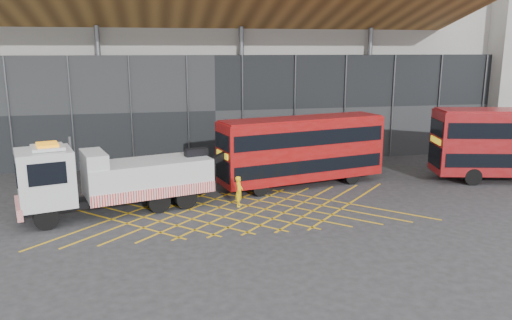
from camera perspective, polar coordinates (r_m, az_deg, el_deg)
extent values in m
plane|color=#29292C|center=(26.47, -5.74, -6.06)|extent=(120.00, 120.00, 0.00)
cube|color=gold|center=(26.45, -16.20, -6.52)|extent=(7.16, 7.16, 0.01)
cube|color=gold|center=(26.45, -16.20, -6.52)|extent=(7.16, 7.16, 0.01)
cube|color=gold|center=(26.36, -12.71, -6.39)|extent=(7.16, 7.16, 0.01)
cube|color=gold|center=(26.36, -12.71, -6.39)|extent=(7.16, 7.16, 0.01)
cube|color=gold|center=(26.36, -9.22, -6.23)|extent=(7.16, 7.16, 0.01)
cube|color=gold|center=(26.36, -9.22, -6.23)|extent=(7.16, 7.16, 0.01)
cube|color=gold|center=(26.47, -5.74, -6.05)|extent=(7.16, 7.16, 0.01)
cube|color=gold|center=(26.47, -5.74, -6.05)|extent=(7.16, 7.16, 0.01)
cube|color=gold|center=(26.67, -2.30, -5.85)|extent=(7.16, 7.16, 0.01)
cube|color=gold|center=(26.67, -2.30, -5.85)|extent=(7.16, 7.16, 0.01)
cube|color=gold|center=(26.96, 1.07, -5.64)|extent=(7.16, 7.16, 0.01)
cube|color=gold|center=(26.96, 1.07, -5.64)|extent=(7.16, 7.16, 0.01)
cube|color=gold|center=(27.34, 4.36, -5.41)|extent=(7.16, 7.16, 0.01)
cube|color=gold|center=(27.34, 4.36, -5.41)|extent=(7.16, 7.16, 0.01)
cube|color=gold|center=(27.81, 7.54, -5.17)|extent=(7.16, 7.16, 0.01)
cube|color=gold|center=(27.81, 7.54, -5.17)|extent=(7.16, 7.16, 0.01)
cube|color=gold|center=(28.37, 10.60, -4.92)|extent=(7.16, 7.16, 0.01)
cube|color=gold|center=(28.37, 10.60, -4.92)|extent=(7.16, 7.16, 0.01)
cube|color=gray|center=(44.20, -6.06, 13.25)|extent=(55.00, 14.00, 18.00)
cube|color=black|center=(37.21, -4.74, 5.70)|extent=(55.00, 0.80, 8.00)
cylinder|color=#595B60|center=(36.79, -17.27, 6.67)|extent=(0.36, 0.36, 10.00)
cylinder|color=#595B60|center=(37.20, -1.64, 7.28)|extent=(0.36, 0.36, 10.00)
cylinder|color=#595B60|center=(40.17, 12.66, 7.38)|extent=(0.36, 0.36, 10.00)
cube|color=black|center=(27.37, -15.10, -4.18)|extent=(9.99, 3.73, 0.37)
cube|color=silver|center=(26.51, -22.91, -1.85)|extent=(3.16, 3.24, 2.76)
cube|color=black|center=(26.35, -25.79, -1.13)|extent=(0.68, 2.26, 1.17)
cube|color=red|center=(26.82, -25.48, -5.00)|extent=(1.00, 2.73, 0.58)
cube|color=orange|center=(26.20, -22.75, 1.64)|extent=(1.26, 1.48, 0.13)
cube|color=silver|center=(27.44, -12.20, -1.81)|extent=(7.04, 4.32, 1.70)
cube|color=red|center=(26.34, -11.35, -3.81)|extent=(6.35, 1.83, 0.58)
cube|color=silver|center=(26.61, -18.05, 0.11)|extent=(1.70, 2.74, 0.74)
cube|color=black|center=(28.02, -6.86, 0.80)|extent=(1.37, 0.85, 0.53)
cube|color=black|center=(28.51, -4.83, -0.04)|extent=(2.33, 0.98, 1.15)
cylinder|color=black|center=(25.88, -22.85, -6.10)|extent=(1.22, 0.67, 1.17)
cylinder|color=black|center=(28.01, -23.24, -4.75)|extent=(1.22, 0.67, 1.17)
cylinder|color=black|center=(27.19, -8.00, -4.32)|extent=(1.22, 0.67, 1.17)
cylinder|color=black|center=(29.23, -9.46, -3.18)|extent=(1.22, 0.67, 1.17)
cylinder|color=#595B60|center=(27.54, -20.35, 0.11)|extent=(0.15, 0.15, 2.33)
cube|color=maroon|center=(31.18, 5.29, 1.30)|extent=(10.84, 4.73, 3.73)
cube|color=black|center=(31.36, 5.25, -0.26)|extent=(10.45, 4.70, 0.82)
cube|color=black|center=(31.03, 5.32, 2.85)|extent=(10.45, 4.70, 0.91)
cube|color=black|center=(29.14, -3.84, -1.14)|extent=(0.54, 2.11, 1.25)
cube|color=black|center=(28.79, -3.89, 2.11)|extent=(0.54, 2.11, 0.91)
cube|color=yellow|center=(28.93, -3.88, 0.62)|extent=(0.44, 1.68, 0.34)
cube|color=maroon|center=(30.87, 5.36, 4.75)|extent=(10.59, 4.49, 0.12)
cylinder|color=black|center=(29.18, 0.51, -3.20)|extent=(1.04, 0.50, 1.00)
cylinder|color=black|center=(31.07, -1.17, -2.22)|extent=(1.04, 0.50, 1.00)
cylinder|color=black|center=(32.34, 10.90, -1.85)|extent=(1.04, 0.50, 1.00)
cylinder|color=black|center=(34.06, 8.82, -1.04)|extent=(1.04, 0.50, 1.00)
cube|color=black|center=(34.46, 19.73, 0.51)|extent=(0.60, 2.29, 1.36)
cube|color=black|center=(34.15, 19.96, 3.51)|extent=(0.60, 2.29, 0.99)
cube|color=yellow|center=(34.27, 19.84, 2.13)|extent=(0.49, 1.83, 0.37)
cylinder|color=black|center=(34.34, 23.54, -1.77)|extent=(1.13, 0.55, 1.08)
cylinder|color=black|center=(36.48, 22.18, -0.86)|extent=(1.13, 0.55, 1.08)
imported|color=yellow|center=(27.23, -1.95, -3.60)|extent=(0.60, 0.72, 1.69)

